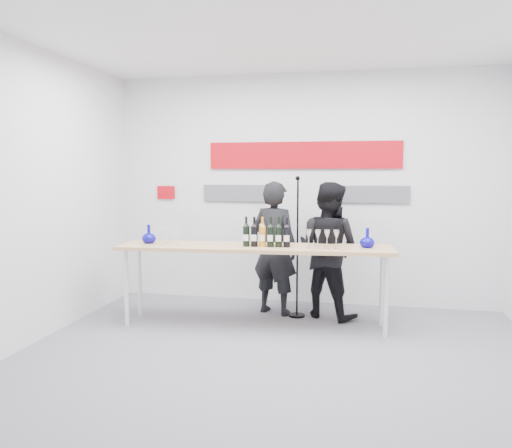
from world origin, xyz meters
name	(u,v)px	position (x,y,z in m)	size (l,w,h in m)	color
ground	(279,355)	(0.00, 0.00, 0.00)	(5.00, 5.00, 0.00)	slate
back_wall	(303,190)	(0.00, 2.00, 1.50)	(5.00, 0.04, 3.00)	silver
signage	(299,166)	(-0.06, 1.97, 1.81)	(3.38, 0.02, 0.79)	#B80711
tasting_table	(254,252)	(-0.42, 0.84, 0.85)	(3.09, 0.81, 0.92)	tan
wine_bottles	(266,232)	(-0.27, 0.80, 1.08)	(0.53, 0.11, 0.33)	black
decanter_left	(149,234)	(-1.65, 0.80, 1.02)	(0.16, 0.16, 0.21)	#0B0792
decanter_right	(367,238)	(0.82, 0.96, 1.02)	(0.16, 0.16, 0.21)	#0B0792
glasses_left	(170,236)	(-1.38, 0.76, 1.01)	(0.27, 0.23, 0.18)	silver
glasses_right	(322,239)	(0.34, 0.89, 1.01)	(0.37, 0.24, 0.18)	silver
presenter_left	(275,248)	(-0.28, 1.39, 0.81)	(0.59, 0.39, 1.63)	black
presenter_right	(328,250)	(0.37, 1.39, 0.81)	(0.79, 0.61, 1.62)	black
mic_stand	(297,274)	(0.01, 1.30, 0.51)	(0.20, 0.20, 1.69)	black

